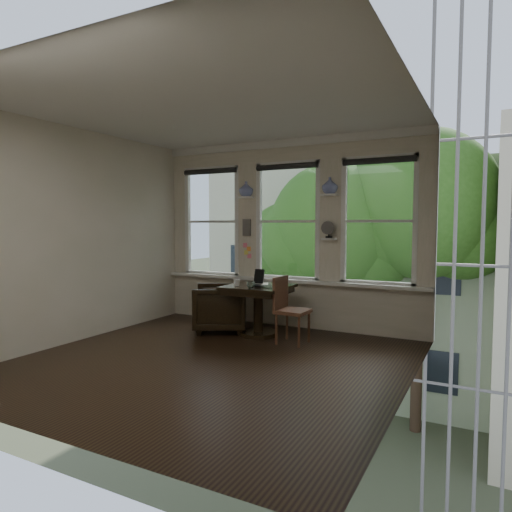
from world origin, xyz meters
The scene contains 25 objects.
ground centered at (0.00, 0.00, 0.00)m, with size 4.50×4.50×0.00m, color black.
ceiling centered at (0.00, 0.00, 3.00)m, with size 4.50×4.50×0.00m, color silver.
wall_back centered at (0.00, 2.25, 1.50)m, with size 4.50×4.50×0.00m, color silver.
wall_front centered at (0.00, -2.25, 1.50)m, with size 4.50×4.50×0.00m, color silver.
wall_left centered at (-2.25, 0.00, 1.50)m, with size 4.50×4.50×0.00m, color silver.
wall_right centered at (2.25, 0.00, 1.50)m, with size 4.50×4.50×0.00m, color silver.
window_left centered at (-1.45, 2.25, 1.70)m, with size 1.10×0.12×1.90m, color white, non-canonical shape.
window_center centered at (0.00, 2.25, 1.70)m, with size 1.10×0.12×1.90m, color white, non-canonical shape.
window_right centered at (1.45, 2.25, 1.70)m, with size 1.10×0.12×1.90m, color white, non-canonical shape.
shelf_left centered at (-0.72, 2.15, 2.10)m, with size 0.26×0.16×0.03m, color white.
shelf_right centered at (0.72, 2.15, 2.10)m, with size 0.26×0.16×0.03m, color white.
intercom centered at (-0.72, 2.18, 1.60)m, with size 0.14×0.06×0.28m, color #59544F.
sticky_notes centered at (-0.72, 2.19, 1.25)m, with size 0.16×0.01×0.24m, color pink, non-canonical shape.
desk_fan centered at (0.72, 2.13, 1.53)m, with size 0.20×0.20×0.24m, color #59544F, non-canonical shape.
vase_left centered at (-0.72, 2.15, 2.24)m, with size 0.24×0.24×0.25m, color white.
vase_right centered at (0.72, 2.15, 2.24)m, with size 0.24×0.24×0.25m, color white.
table centered at (-0.11, 1.41, 0.38)m, with size 0.90×0.90×0.75m, color black, non-canonical shape.
armchair_left centered at (-0.77, 1.38, 0.36)m, with size 0.77×0.80×0.73m, color black.
cushion_red centered at (-0.77, 1.38, 0.45)m, with size 0.45×0.45×0.06m, color maroon.
side_chair_right centered at (0.52, 1.23, 0.46)m, with size 0.42×0.42×0.92m, color #4F311C, non-canonical shape.
laptop centered at (-0.01, 1.26, 0.76)m, with size 0.32×0.21×0.03m, color black.
mug centered at (-0.37, 1.22, 0.80)m, with size 0.11×0.11×0.10m, color white.
drinking_glass centered at (-0.07, 1.10, 0.80)m, with size 0.12×0.12×0.10m, color white.
tablet centered at (-0.20, 1.61, 0.86)m, with size 0.16×0.02×0.22m, color black.
papers centered at (-0.16, 1.58, 0.75)m, with size 0.22×0.30×0.00m, color silver.
Camera 1 is at (2.97, -4.53, 1.66)m, focal length 32.00 mm.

